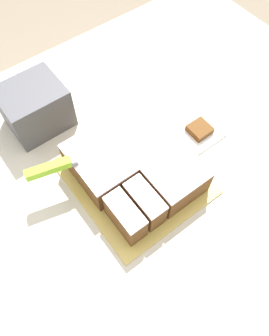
% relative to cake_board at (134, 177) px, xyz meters
% --- Properties ---
extents(ground_plane, '(8.00, 8.00, 0.00)m').
position_rel_cake_board_xyz_m(ground_plane, '(0.08, 0.03, -0.95)').
color(ground_plane, '#7F705B').
extents(countertop, '(1.40, 1.10, 0.95)m').
position_rel_cake_board_xyz_m(countertop, '(0.08, 0.03, -0.48)').
color(countertop, beige).
rests_on(countertop, ground_plane).
extents(cake_board, '(0.32, 0.36, 0.01)m').
position_rel_cake_board_xyz_m(cake_board, '(0.00, 0.00, 0.00)').
color(cake_board, gold).
rests_on(cake_board, countertop).
extents(cake, '(0.26, 0.30, 0.09)m').
position_rel_cake_board_xyz_m(cake, '(0.00, 0.00, 0.05)').
color(cake, brown).
rests_on(cake, cake_board).
extents(knife, '(0.34, 0.11, 0.02)m').
position_rel_cake_board_xyz_m(knife, '(-0.15, 0.09, 0.10)').
color(knife, silver).
rests_on(knife, cake).
extents(paper_napkin, '(0.12, 0.12, 0.01)m').
position_rel_cake_board_xyz_m(paper_napkin, '(0.24, 0.01, -0.00)').
color(paper_napkin, white).
rests_on(paper_napkin, countertop).
extents(brownie, '(0.06, 0.06, 0.02)m').
position_rel_cake_board_xyz_m(brownie, '(0.24, 0.01, 0.01)').
color(brownie, brown).
rests_on(brownie, paper_napkin).
extents(storage_box, '(0.17, 0.15, 0.14)m').
position_rel_cake_board_xyz_m(storage_box, '(-0.11, 0.32, 0.06)').
color(storage_box, '#47474C').
rests_on(storage_box, countertop).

